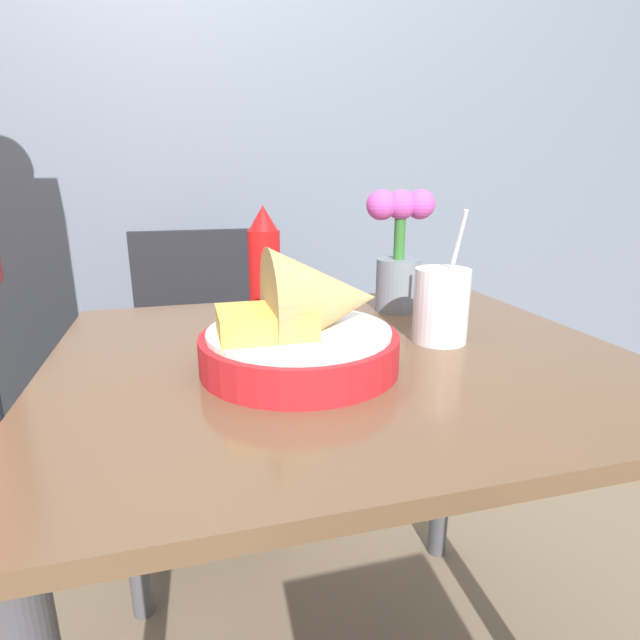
% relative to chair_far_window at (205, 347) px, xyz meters
% --- Properties ---
extents(wall_window, '(7.00, 0.06, 2.60)m').
position_rel_chair_far_window_xyz_m(wall_window, '(0.19, 0.47, 0.78)').
color(wall_window, slate).
rests_on(wall_window, ground_plane).
extents(dining_table, '(0.90, 0.77, 0.74)m').
position_rel_chair_far_window_xyz_m(dining_table, '(0.19, -0.76, 0.10)').
color(dining_table, brown).
rests_on(dining_table, ground_plane).
extents(chair_far_window, '(0.40, 0.40, 0.86)m').
position_rel_chair_far_window_xyz_m(chair_far_window, '(0.00, 0.00, 0.00)').
color(chair_far_window, black).
rests_on(chair_far_window, ground_plane).
extents(food_basket, '(0.29, 0.29, 0.18)m').
position_rel_chair_far_window_xyz_m(food_basket, '(0.12, -0.81, 0.29)').
color(food_basket, red).
rests_on(food_basket, dining_table).
extents(ketchup_bottle, '(0.06, 0.06, 0.22)m').
position_rel_chair_far_window_xyz_m(ketchup_bottle, '(0.10, -0.60, 0.34)').
color(ketchup_bottle, red).
rests_on(ketchup_bottle, dining_table).
extents(drink_cup, '(0.09, 0.09, 0.22)m').
position_rel_chair_far_window_xyz_m(drink_cup, '(0.37, -0.75, 0.29)').
color(drink_cup, silver).
rests_on(drink_cup, dining_table).
extents(flower_vase, '(0.14, 0.09, 0.25)m').
position_rel_chair_far_window_xyz_m(flower_vase, '(0.38, -0.54, 0.35)').
color(flower_vase, gray).
rests_on(flower_vase, dining_table).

